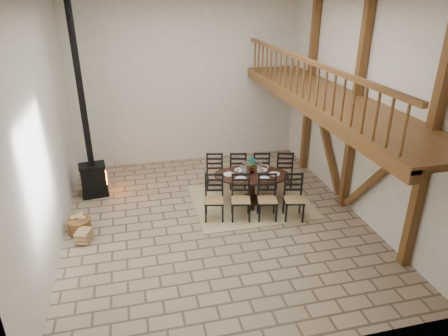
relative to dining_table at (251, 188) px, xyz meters
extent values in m
plane|color=gray|center=(-1.11, -0.72, -0.40)|extent=(8.00, 8.00, 0.00)
cube|color=silver|center=(-1.11, 3.28, 2.10)|extent=(7.00, 0.02, 5.00)
cube|color=silver|center=(-1.11, -4.72, 2.10)|extent=(7.00, 0.02, 5.00)
cube|color=silver|center=(-4.61, -0.72, 2.10)|extent=(0.02, 8.00, 5.00)
cube|color=silver|center=(2.39, -0.72, 2.10)|extent=(0.02, 8.00, 5.00)
cube|color=brown|center=(2.27, -3.22, 2.10)|extent=(0.18, 0.18, 5.00)
cube|color=brown|center=(2.27, -0.72, 2.10)|extent=(0.18, 0.18, 5.00)
cube|color=brown|center=(2.27, 1.78, 2.10)|extent=(0.18, 0.18, 5.00)
cube|color=brown|center=(2.27, -1.97, 1.00)|extent=(0.14, 2.16, 2.54)
cube|color=brown|center=(2.27, 0.53, 1.00)|extent=(0.14, 2.16, 2.54)
cube|color=brown|center=(2.27, -0.72, 2.40)|extent=(0.20, 7.80, 0.20)
cube|color=brown|center=(1.59, -0.72, 2.45)|extent=(1.60, 7.80, 0.12)
cube|color=brown|center=(0.89, -0.72, 2.35)|extent=(0.18, 7.80, 0.22)
cube|color=brown|center=(0.89, -0.72, 3.35)|extent=(0.09, 7.60, 0.09)
cube|color=brown|center=(0.89, -0.72, 2.93)|extent=(0.06, 7.60, 0.86)
cube|color=tan|center=(0.00, 0.00, -0.39)|extent=(3.00, 2.50, 0.02)
ellipsoid|color=black|center=(0.00, 0.00, 0.38)|extent=(2.15, 1.57, 0.04)
cylinder|color=black|center=(0.00, 0.00, -0.02)|extent=(0.19, 0.19, 0.72)
cylinder|color=black|center=(0.00, 0.00, -0.35)|extent=(0.60, 0.60, 0.06)
cube|color=#AC8A4F|center=(-1.12, -0.62, 0.11)|extent=(0.56, 0.54, 0.04)
cube|color=black|center=(-1.12, -0.62, -0.15)|extent=(0.54, 0.54, 0.49)
cube|color=black|center=(-1.08, -0.42, 0.41)|extent=(0.40, 0.13, 0.64)
cube|color=#AC8A4F|center=(-0.50, -0.76, 0.11)|extent=(0.56, 0.54, 0.04)
cube|color=black|center=(-0.50, -0.76, -0.15)|extent=(0.54, 0.54, 0.49)
cube|color=black|center=(-0.46, -0.56, 0.41)|extent=(0.40, 0.13, 0.64)
cube|color=#AC8A4F|center=(0.12, -0.90, 0.11)|extent=(0.56, 0.54, 0.04)
cube|color=black|center=(0.12, -0.90, -0.15)|extent=(0.54, 0.54, 0.49)
cube|color=black|center=(0.17, -0.71, 0.41)|extent=(0.40, 0.13, 0.64)
cube|color=#AC8A4F|center=(0.75, -1.04, 0.11)|extent=(0.56, 0.54, 0.04)
cube|color=black|center=(0.75, -1.04, -0.15)|extent=(0.54, 0.54, 0.49)
cube|color=black|center=(0.79, -0.85, 0.41)|extent=(0.40, 0.13, 0.64)
cube|color=#AC8A4F|center=(-0.75, 1.04, 0.11)|extent=(0.56, 0.54, 0.04)
cube|color=black|center=(-0.75, 1.04, -0.15)|extent=(0.54, 0.54, 0.49)
cube|color=black|center=(-0.79, 0.84, 0.41)|extent=(0.40, 0.13, 0.64)
cube|color=#AC8A4F|center=(-0.12, 0.90, 0.11)|extent=(0.56, 0.54, 0.04)
cube|color=black|center=(-0.12, 0.90, -0.15)|extent=(0.54, 0.54, 0.49)
cube|color=black|center=(-0.17, 0.70, 0.41)|extent=(0.40, 0.13, 0.64)
cube|color=#AC8A4F|center=(0.50, 0.76, 0.11)|extent=(0.56, 0.54, 0.04)
cube|color=black|center=(0.50, 0.76, -0.15)|extent=(0.54, 0.54, 0.49)
cube|color=black|center=(0.45, 0.56, 0.41)|extent=(0.40, 0.13, 0.64)
cube|color=#AC8A4F|center=(1.12, 0.62, 0.11)|extent=(0.56, 0.54, 0.04)
cube|color=black|center=(1.12, 0.62, -0.15)|extent=(0.54, 0.54, 0.49)
cube|color=black|center=(1.08, 0.42, 0.41)|extent=(0.40, 0.13, 0.64)
cube|color=silver|center=(0.00, 0.00, 0.41)|extent=(1.62, 1.06, 0.01)
cube|color=white|center=(0.00, 0.00, 0.49)|extent=(1.01, 0.52, 0.18)
cylinder|color=white|center=(-0.19, 0.04, 0.57)|extent=(0.12, 0.12, 0.34)
cylinder|color=white|center=(0.19, -0.04, 0.57)|extent=(0.12, 0.12, 0.34)
cylinder|color=silver|center=(-0.19, 0.04, 0.48)|extent=(0.06, 0.06, 0.16)
cylinder|color=silver|center=(0.19, -0.04, 0.48)|extent=(0.06, 0.06, 0.16)
imported|color=#4C723F|center=(0.01, 0.05, 0.63)|extent=(0.27, 0.21, 0.45)
cube|color=black|center=(-4.01, 1.38, -0.34)|extent=(0.74, 0.60, 0.11)
cube|color=black|center=(-4.01, 1.38, 0.08)|extent=(0.68, 0.54, 0.74)
cube|color=#FF590C|center=(-3.69, 1.42, 0.08)|extent=(0.05, 0.30, 0.30)
cube|color=black|center=(-4.01, 1.38, 0.47)|extent=(0.73, 0.59, 0.04)
cylinder|color=black|center=(-4.01, 1.38, 2.55)|extent=(0.16, 0.16, 4.11)
cylinder|color=brown|center=(-4.26, -0.47, -0.23)|extent=(0.52, 0.52, 0.34)
cube|color=tan|center=(-4.26, -0.47, -0.02)|extent=(0.28, 0.28, 0.10)
cube|color=tan|center=(-4.14, -0.88, -0.25)|extent=(0.39, 0.45, 0.29)
camera|label=1|loc=(-2.86, -8.84, 4.75)|focal=32.00mm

